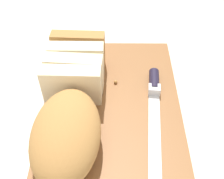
# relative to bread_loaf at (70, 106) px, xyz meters

# --- Properties ---
(ground_plane) EXTENTS (3.00, 3.00, 0.00)m
(ground_plane) POSITION_rel_bread_loaf_xyz_m (0.05, -0.07, -0.07)
(ground_plane) COLOR silver
(cutting_board) EXTENTS (0.38, 0.27, 0.03)m
(cutting_board) POSITION_rel_bread_loaf_xyz_m (0.05, -0.07, -0.05)
(cutting_board) COLOR brown
(cutting_board) RESTS_ON ground_plane
(bread_loaf) EXTENTS (0.34, 0.12, 0.08)m
(bread_loaf) POSITION_rel_bread_loaf_xyz_m (0.00, 0.00, 0.00)
(bread_loaf) COLOR #A8753D
(bread_loaf) RESTS_ON cutting_board
(bread_knife) EXTENTS (0.26, 0.04, 0.02)m
(bread_knife) POSITION_rel_bread_loaf_xyz_m (0.06, -0.16, -0.03)
(bread_knife) COLOR silver
(bread_knife) RESTS_ON cutting_board
(crumb_near_knife) EXTENTS (0.01, 0.01, 0.01)m
(crumb_near_knife) POSITION_rel_bread_loaf_xyz_m (0.03, -0.02, -0.04)
(crumb_near_knife) COLOR #A8753D
(crumb_near_knife) RESTS_ON cutting_board
(crumb_near_loaf) EXTENTS (0.01, 0.01, 0.01)m
(crumb_near_loaf) POSITION_rel_bread_loaf_xyz_m (0.10, -0.08, -0.04)
(crumb_near_loaf) COLOR #A8753D
(crumb_near_loaf) RESTS_ON cutting_board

